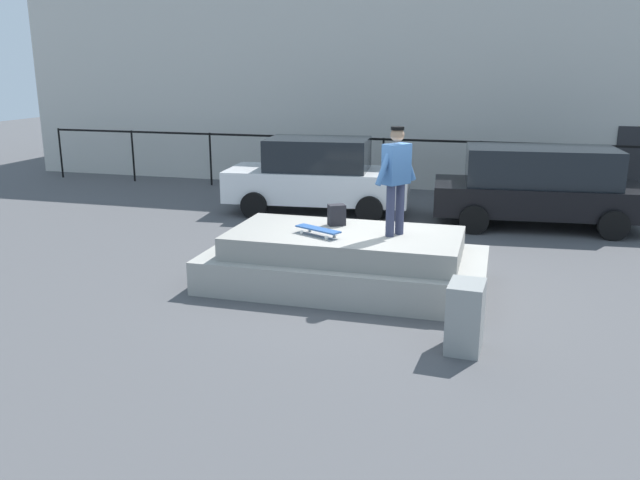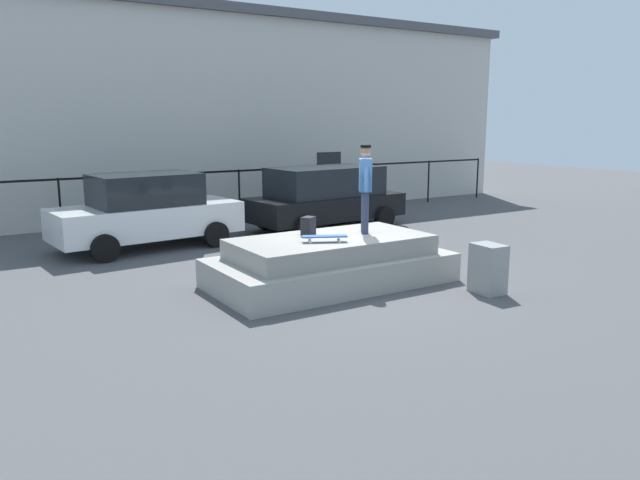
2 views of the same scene
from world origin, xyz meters
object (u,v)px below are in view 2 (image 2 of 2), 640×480
object	(u,v)px
backpack	(308,226)
utility_box	(488,269)
skateboard	(325,237)
car_white_sedan_near	(147,211)
skateboarder	(365,182)
car_black_hatchback_mid	(325,196)

from	to	relation	value
backpack	utility_box	size ratio (longest dim) A/B	0.39
skateboard	car_white_sedan_near	world-z (taller)	car_white_sedan_near
skateboard	backpack	xyz separation A→B (m)	(0.12, 0.77, 0.08)
skateboarder	skateboard	size ratio (longest dim) A/B	2.09
skateboarder	backpack	bearing A→B (deg)	159.08
backpack	car_white_sedan_near	bearing A→B (deg)	78.60
skateboard	backpack	size ratio (longest dim) A/B	2.32
backpack	utility_box	distance (m)	3.48
skateboarder	backpack	distance (m)	1.41
car_white_sedan_near	utility_box	bearing A→B (deg)	-61.26
skateboard	backpack	world-z (taller)	backpack
backpack	car_white_sedan_near	world-z (taller)	car_white_sedan_near
skateboard	car_white_sedan_near	bearing A→B (deg)	105.75
skateboarder	utility_box	world-z (taller)	skateboarder
backpack	car_white_sedan_near	xyz separation A→B (m)	(-1.71, 4.89, -0.18)
car_white_sedan_near	car_black_hatchback_mid	xyz separation A→B (m)	(5.22, -0.07, 0.02)
skateboard	car_black_hatchback_mid	bearing A→B (deg)	57.04
car_white_sedan_near	utility_box	xyz separation A→B (m)	(4.05, -7.39, -0.47)
backpack	car_black_hatchback_mid	world-z (taller)	car_black_hatchback_mid
backpack	car_black_hatchback_mid	xyz separation A→B (m)	(3.51, 4.82, -0.15)
skateboarder	utility_box	size ratio (longest dim) A/B	1.90
car_black_hatchback_mid	utility_box	bearing A→B (deg)	-99.08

